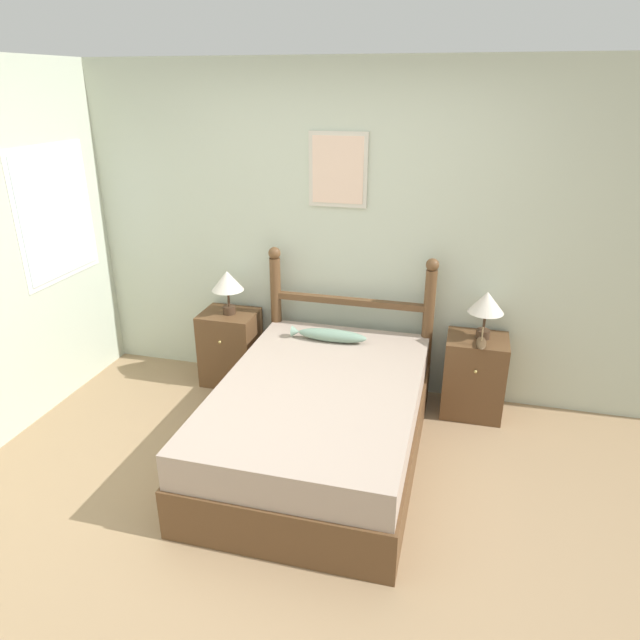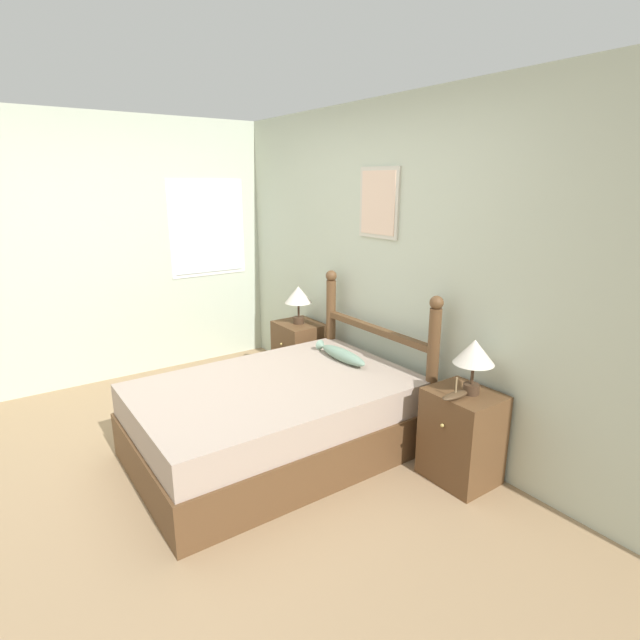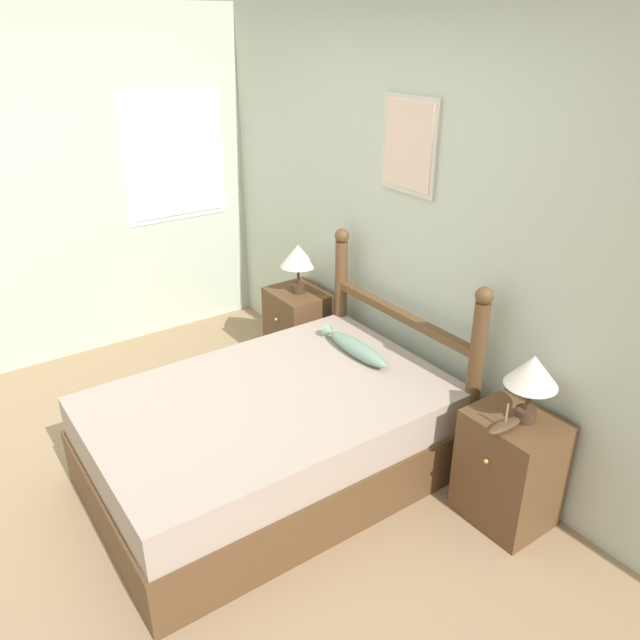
{
  "view_description": "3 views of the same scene",
  "coord_description": "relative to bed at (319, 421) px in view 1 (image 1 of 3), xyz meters",
  "views": [
    {
      "loc": [
        0.92,
        -2.52,
        2.37
      ],
      "look_at": [
        0.01,
        0.95,
        0.87
      ],
      "focal_mm": 32.0,
      "sensor_mm": 36.0,
      "label": 1
    },
    {
      "loc": [
        2.97,
        -0.99,
        1.94
      ],
      "look_at": [
        0.17,
        0.97,
        0.98
      ],
      "focal_mm": 28.0,
      "sensor_mm": 36.0,
      "label": 2
    },
    {
      "loc": [
        2.63,
        -0.81,
        2.4
      ],
      "look_at": [
        -0.01,
        1.05,
        0.86
      ],
      "focal_mm": 35.0,
      "sensor_mm": 36.0,
      "label": 3
    }
  ],
  "objects": [
    {
      "name": "model_boat",
      "position": [
        1.01,
        0.72,
        0.37
      ],
      "size": [
        0.07,
        0.23,
        0.14
      ],
      "color": "#4C3823",
      "rests_on": "nightstand_right"
    },
    {
      "name": "table_lamp_right",
      "position": [
        1.02,
        0.86,
        0.62
      ],
      "size": [
        0.26,
        0.26,
        0.36
      ],
      "color": "#422D1E",
      "rests_on": "nightstand_right"
    },
    {
      "name": "headboard",
      "position": [
        0.0,
        0.94,
        0.36
      ],
      "size": [
        1.33,
        0.1,
        1.18
      ],
      "color": "brown",
      "rests_on": "ground_plane"
    },
    {
      "name": "wall_back",
      "position": [
        -0.09,
        1.09,
        1.01
      ],
      "size": [
        6.4,
        0.08,
        2.55
      ],
      "color": "beige",
      "rests_on": "ground_plane"
    },
    {
      "name": "nightstand_left",
      "position": [
        -0.99,
        0.84,
        0.04
      ],
      "size": [
        0.45,
        0.4,
        0.62
      ],
      "color": "brown",
      "rests_on": "ground_plane"
    },
    {
      "name": "fish_pillow",
      "position": [
        -0.09,
        0.67,
        0.33
      ],
      "size": [
        0.58,
        0.12,
        0.1
      ],
      "color": "gray",
      "rests_on": "bed"
    },
    {
      "name": "table_lamp_left",
      "position": [
        -0.98,
        0.83,
        0.62
      ],
      "size": [
        0.26,
        0.26,
        0.36
      ],
      "color": "#422D1E",
      "rests_on": "nightstand_left"
    },
    {
      "name": "bed",
      "position": [
        0.0,
        0.0,
        0.0
      ],
      "size": [
        1.31,
        1.97,
        0.55
      ],
      "color": "brown",
      "rests_on": "ground_plane"
    },
    {
      "name": "ground_plane",
      "position": [
        -0.09,
        -0.64,
        -0.27
      ],
      "size": [
        16.0,
        16.0,
        0.0
      ],
      "primitive_type": "plane",
      "color": "#9E7F5B"
    },
    {
      "name": "nightstand_right",
      "position": [
        0.99,
        0.84,
        0.04
      ],
      "size": [
        0.45,
        0.4,
        0.62
      ],
      "color": "brown",
      "rests_on": "ground_plane"
    }
  ]
}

